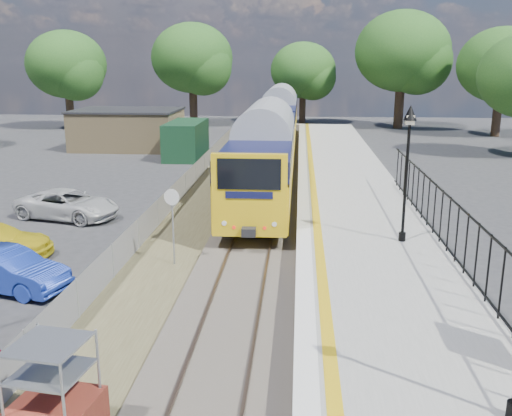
# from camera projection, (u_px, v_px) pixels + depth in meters

# --- Properties ---
(ground) EXTENTS (120.00, 120.00, 0.00)m
(ground) POSITION_uv_depth(u_px,v_px,m) (227.00, 343.00, 14.34)
(ground) COLOR #2D2D30
(ground) RESTS_ON ground
(track_bed) EXTENTS (5.90, 80.00, 0.29)m
(track_bed) POSITION_uv_depth(u_px,v_px,m) (245.00, 229.00, 23.69)
(track_bed) COLOR #473F38
(track_bed) RESTS_ON ground
(platform) EXTENTS (5.00, 70.00, 0.90)m
(platform) POSITION_uv_depth(u_px,v_px,m) (363.00, 235.00, 21.64)
(platform) COLOR gray
(platform) RESTS_ON ground
(platform_edge) EXTENTS (0.90, 70.00, 0.01)m
(platform_edge) POSITION_uv_depth(u_px,v_px,m) (308.00, 223.00, 21.68)
(platform_edge) COLOR silver
(platform_edge) RESTS_ON platform
(victorian_lamp_north) EXTENTS (0.44, 0.44, 4.60)m
(victorian_lamp_north) POSITION_uv_depth(u_px,v_px,m) (408.00, 142.00, 18.66)
(victorian_lamp_north) COLOR black
(victorian_lamp_north) RESTS_ON platform
(palisade_fence) EXTENTS (0.12, 26.00, 2.00)m
(palisade_fence) POSITION_uv_depth(u_px,v_px,m) (474.00, 251.00, 15.56)
(palisade_fence) COLOR black
(palisade_fence) RESTS_ON platform
(wire_fence) EXTENTS (0.06, 52.00, 1.20)m
(wire_fence) POSITION_uv_depth(u_px,v_px,m) (168.00, 202.00, 26.08)
(wire_fence) COLOR #999EA3
(wire_fence) RESTS_ON ground
(outbuilding) EXTENTS (10.80, 10.10, 3.12)m
(outbuilding) POSITION_uv_depth(u_px,v_px,m) (139.00, 131.00, 44.88)
(outbuilding) COLOR #9F8659
(outbuilding) RESTS_ON ground
(tree_line) EXTENTS (56.80, 43.80, 11.88)m
(tree_line) POSITION_uv_depth(u_px,v_px,m) (297.00, 64.00, 53.12)
(tree_line) COLOR #332319
(tree_line) RESTS_ON ground
(train) EXTENTS (2.82, 40.83, 3.51)m
(train) POSITION_uv_depth(u_px,v_px,m) (275.00, 128.00, 39.83)
(train) COLOR gold
(train) RESTS_ON ground
(brick_plinth) EXTENTS (1.57, 1.57, 2.23)m
(brick_plinth) POSITION_uv_depth(u_px,v_px,m) (54.00, 401.00, 10.03)
(brick_plinth) COLOR #953B25
(brick_plinth) RESTS_ON ground
(speed_sign) EXTENTS (0.54, 0.15, 2.73)m
(speed_sign) POSITION_uv_depth(u_px,v_px,m) (172.00, 214.00, 19.23)
(speed_sign) COLOR #999EA3
(speed_sign) RESTS_ON ground
(car_blue) EXTENTS (4.19, 2.41, 1.31)m
(car_blue) POSITION_uv_depth(u_px,v_px,m) (7.00, 270.00, 17.45)
(car_blue) COLOR #1A339E
(car_blue) RESTS_ON ground
(car_white) EXTENTS (5.03, 3.23, 1.29)m
(car_white) POSITION_uv_depth(u_px,v_px,m) (68.00, 204.00, 25.46)
(car_white) COLOR silver
(car_white) RESTS_ON ground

